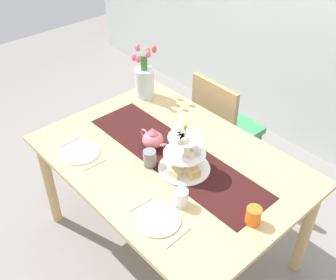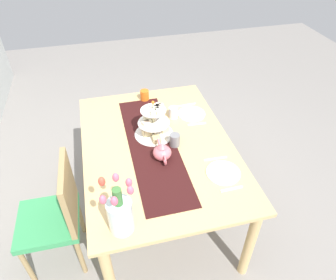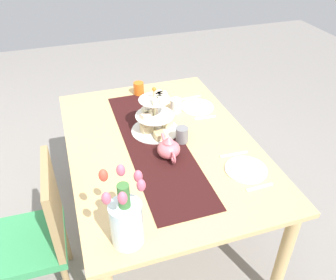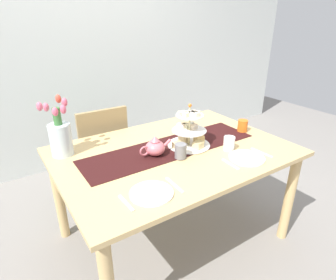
# 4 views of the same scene
# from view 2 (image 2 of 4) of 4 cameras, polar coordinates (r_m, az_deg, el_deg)

# --- Properties ---
(ground_plane) EXTENTS (8.00, 8.00, 0.00)m
(ground_plane) POSITION_cam_2_polar(r_m,az_deg,el_deg) (2.85, -1.59, -12.56)
(ground_plane) COLOR gray
(dining_table) EXTENTS (1.57, 1.10, 0.76)m
(dining_table) POSITION_cam_2_polar(r_m,az_deg,el_deg) (2.36, -1.88, -2.70)
(dining_table) COLOR tan
(dining_table) RESTS_ON ground_plane
(chair_left) EXTENTS (0.43, 0.43, 0.91)m
(chair_left) POSITION_cam_2_polar(r_m,az_deg,el_deg) (2.32, -19.91, -12.63)
(chair_left) COLOR #9C8254
(chair_left) RESTS_ON ground_plane
(table_runner) EXTENTS (1.26, 0.34, 0.00)m
(table_runner) POSITION_cam_2_polar(r_m,az_deg,el_deg) (2.29, -2.87, -1.03)
(table_runner) COLOR black
(table_runner) RESTS_ON dining_table
(tiered_cake_stand) EXTENTS (0.30, 0.30, 0.30)m
(tiered_cake_stand) POSITION_cam_2_polar(r_m,az_deg,el_deg) (2.33, -2.62, 2.93)
(tiered_cake_stand) COLOR beige
(tiered_cake_stand) RESTS_ON table_runner
(teapot) EXTENTS (0.24, 0.13, 0.14)m
(teapot) POSITION_cam_2_polar(r_m,az_deg,el_deg) (2.14, -1.08, -2.27)
(teapot) COLOR #D66B75
(teapot) RESTS_ON table_runner
(tulip_vase) EXTENTS (0.18, 0.18, 0.39)m
(tulip_vase) POSITION_cam_2_polar(r_m,az_deg,el_deg) (1.72, -8.87, -13.16)
(tulip_vase) COLOR silver
(tulip_vase) RESTS_ON dining_table
(dinner_plate_left) EXTENTS (0.23, 0.23, 0.01)m
(dinner_plate_left) POSITION_cam_2_polar(r_m,az_deg,el_deg) (2.11, 10.18, -5.98)
(dinner_plate_left) COLOR white
(dinner_plate_left) RESTS_ON dining_table
(fork_left) EXTENTS (0.02, 0.15, 0.01)m
(fork_left) POSITION_cam_2_polar(r_m,az_deg,el_deg) (2.02, 11.72, -8.85)
(fork_left) COLOR silver
(fork_left) RESTS_ON dining_table
(knife_left) EXTENTS (0.02, 0.17, 0.01)m
(knife_left) POSITION_cam_2_polar(r_m,az_deg,el_deg) (2.20, 8.78, -3.42)
(knife_left) COLOR silver
(knife_left) RESTS_ON dining_table
(dinner_plate_right) EXTENTS (0.23, 0.23, 0.01)m
(dinner_plate_right) POSITION_cam_2_polar(r_m,az_deg,el_deg) (2.61, 4.37, 4.86)
(dinner_plate_right) COLOR white
(dinner_plate_right) RESTS_ON dining_table
(fork_right) EXTENTS (0.02, 0.15, 0.01)m
(fork_right) POSITION_cam_2_polar(r_m,az_deg,el_deg) (2.50, 5.36, 2.97)
(fork_right) COLOR silver
(fork_right) RESTS_ON dining_table
(knife_right) EXTENTS (0.02, 0.17, 0.01)m
(knife_right) POSITION_cam_2_polar(r_m,az_deg,el_deg) (2.73, 3.46, 6.52)
(knife_right) COLOR silver
(knife_right) RESTS_ON dining_table
(mug_grey) EXTENTS (0.08, 0.08, 0.09)m
(mug_grey) POSITION_cam_2_polar(r_m,az_deg,el_deg) (2.26, 1.25, 0.02)
(mug_grey) COLOR slate
(mug_grey) RESTS_ON table_runner
(mug_white_text) EXTENTS (0.08, 0.08, 0.09)m
(mug_white_text) POSITION_cam_2_polar(r_m,az_deg,el_deg) (2.55, 1.01, 5.10)
(mug_white_text) COLOR white
(mug_white_text) RESTS_ON dining_table
(mug_orange) EXTENTS (0.08, 0.08, 0.09)m
(mug_orange) POSITION_cam_2_polar(r_m,az_deg,el_deg) (2.78, -4.35, 8.26)
(mug_orange) COLOR orange
(mug_orange) RESTS_ON dining_table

